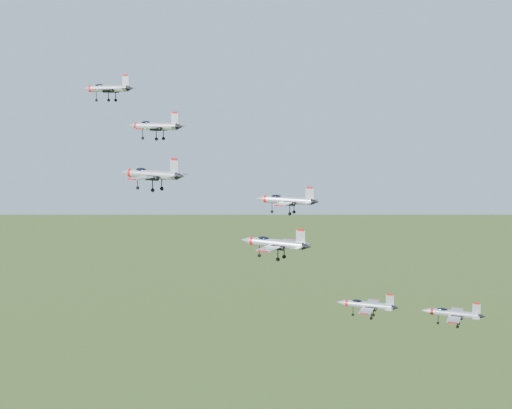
# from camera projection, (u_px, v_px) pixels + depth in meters

# --- Properties ---
(jet_lead) EXTENTS (12.75, 10.79, 3.44)m
(jet_lead) POSITION_uv_depth(u_px,v_px,m) (107.00, 88.00, 144.91)
(jet_lead) COLOR #A5AAB1
(jet_left_high) EXTENTS (12.39, 10.52, 3.36)m
(jet_left_high) POSITION_uv_depth(u_px,v_px,m) (154.00, 126.00, 131.23)
(jet_left_high) COLOR #A5AAB1
(jet_right_high) EXTENTS (12.05, 10.30, 3.30)m
(jet_right_high) POSITION_uv_depth(u_px,v_px,m) (151.00, 174.00, 108.38)
(jet_right_high) COLOR #A5AAB1
(jet_left_low) EXTENTS (12.31, 10.34, 3.30)m
(jet_left_low) POSITION_uv_depth(u_px,v_px,m) (286.00, 200.00, 127.82)
(jet_left_low) COLOR #A5AAB1
(jet_right_low) EXTENTS (12.94, 11.00, 3.52)m
(jet_right_low) POSITION_uv_depth(u_px,v_px,m) (274.00, 243.00, 118.43)
(jet_right_low) COLOR #A5AAB1
(jet_trail) EXTENTS (10.85, 9.06, 2.90)m
(jet_trail) POSITION_uv_depth(u_px,v_px,m) (367.00, 305.00, 122.06)
(jet_trail) COLOR #A5AAB1
(jet_extra) EXTENTS (11.35, 9.49, 3.04)m
(jet_extra) POSITION_uv_depth(u_px,v_px,m) (452.00, 313.00, 128.53)
(jet_extra) COLOR #A5AAB1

